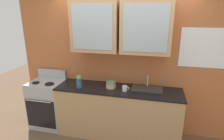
# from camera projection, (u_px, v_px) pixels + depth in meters

# --- Properties ---
(ground_plane) EXTENTS (10.00, 10.00, 0.00)m
(ground_plane) POSITION_uv_depth(u_px,v_px,m) (118.00, 134.00, 3.55)
(ground_plane) COLOR brown
(back_wall_unit) EXTENTS (3.99, 0.48, 2.79)m
(back_wall_unit) POSITION_uv_depth(u_px,v_px,m) (122.00, 50.00, 3.33)
(back_wall_unit) COLOR #B76638
(back_wall_unit) RESTS_ON ground_plane
(counter) EXTENTS (2.22, 0.59, 0.94)m
(counter) POSITION_uv_depth(u_px,v_px,m) (118.00, 112.00, 3.41)
(counter) COLOR tan
(counter) RESTS_ON ground_plane
(stove_range) EXTENTS (0.64, 0.57, 1.12)m
(stove_range) POSITION_uv_depth(u_px,v_px,m) (48.00, 104.00, 3.72)
(stove_range) COLOR #ADAFB5
(stove_range) RESTS_ON ground_plane
(sink_faucet) EXTENTS (0.52, 0.29, 0.26)m
(sink_faucet) POSITION_uv_depth(u_px,v_px,m) (147.00, 89.00, 3.21)
(sink_faucet) COLOR #2D2D30
(sink_faucet) RESTS_ON counter
(bowl_stack) EXTENTS (0.18, 0.18, 0.12)m
(bowl_stack) POSITION_uv_depth(u_px,v_px,m) (111.00, 85.00, 3.30)
(bowl_stack) COLOR #E0AD7F
(bowl_stack) RESTS_ON counter
(vase) EXTENTS (0.10, 0.10, 0.23)m
(vase) POSITION_uv_depth(u_px,v_px,m) (79.00, 81.00, 3.29)
(vase) COLOR #33598C
(vase) RESTS_ON counter
(cup_near_sink) EXTENTS (0.12, 0.09, 0.09)m
(cup_near_sink) POSITION_uv_depth(u_px,v_px,m) (125.00, 88.00, 3.16)
(cup_near_sink) COLOR silver
(cup_near_sink) RESTS_ON counter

